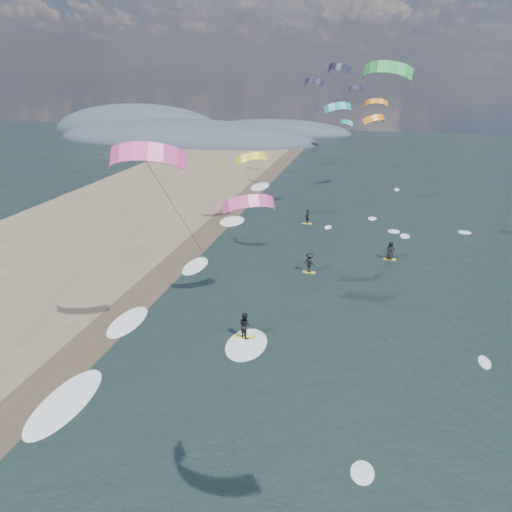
# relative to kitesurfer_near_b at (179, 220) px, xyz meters

# --- Properties ---
(wet_sand_strip) EXTENTS (3.00, 240.00, 0.00)m
(wet_sand_strip) POSITION_rel_kitesurfer_near_b_xyz_m (-7.18, -0.53, -9.21)
(wet_sand_strip) COLOR #382D23
(wet_sand_strip) RESTS_ON ground
(coastal_hills) EXTENTS (80.00, 41.00, 15.00)m
(coastal_hills) POSITION_rel_kitesurfer_near_b_xyz_m (-40.02, 97.33, -9.22)
(coastal_hills) COLOR #3D4756
(coastal_hills) RESTS_ON ground
(kitesurfer_near_b) EXTENTS (7.14, 8.50, 14.09)m
(kitesurfer_near_b) POSITION_rel_kitesurfer_near_b_xyz_m (0.00, 0.00, 0.00)
(kitesurfer_near_b) COLOR yellow
(kitesurfer_near_b) RESTS_ON ground
(far_kitesurfers) EXTENTS (10.17, 15.06, 1.79)m
(far_kitesurfers) POSITION_rel_kitesurfer_near_b_xyz_m (6.69, 20.23, -8.34)
(far_kitesurfers) COLOR yellow
(far_kitesurfers) RESTS_ON ground
(bg_kite_field) EXTENTS (15.90, 77.79, 11.12)m
(bg_kite_field) POSITION_rel_kitesurfer_near_b_xyz_m (4.79, 41.65, 2.79)
(bg_kite_field) COLOR orange
(bg_kite_field) RESTS_ON ground
(shoreline_surf) EXTENTS (2.40, 79.40, 0.11)m
(shoreline_surf) POSITION_rel_kitesurfer_near_b_xyz_m (-5.98, 4.22, -9.22)
(shoreline_surf) COLOR white
(shoreline_surf) RESTS_ON ground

